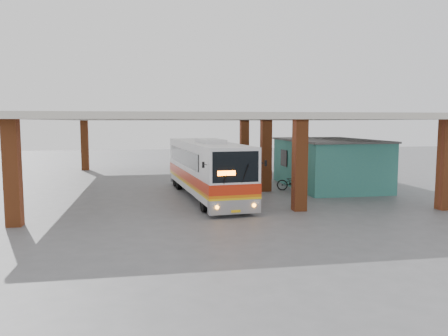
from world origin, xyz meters
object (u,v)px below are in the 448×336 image
coach_bus (206,168)px  pedestrian (245,191)px  red_chair (269,176)px  motorcycle (293,182)px

coach_bus → pedestrian: coach_bus is taller
coach_bus → red_chair: 7.74m
coach_bus → pedestrian: bearing=-65.5°
red_chair → motorcycle: bearing=-92.4°
red_chair → pedestrian: bearing=-120.6°
pedestrian → coach_bus: bearing=-99.7°
coach_bus → pedestrian: (1.61, -2.79, -0.88)m
coach_bus → red_chair: size_ratio=13.87×
motorcycle → red_chair: bearing=24.5°
coach_bus → red_chair: bearing=41.2°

